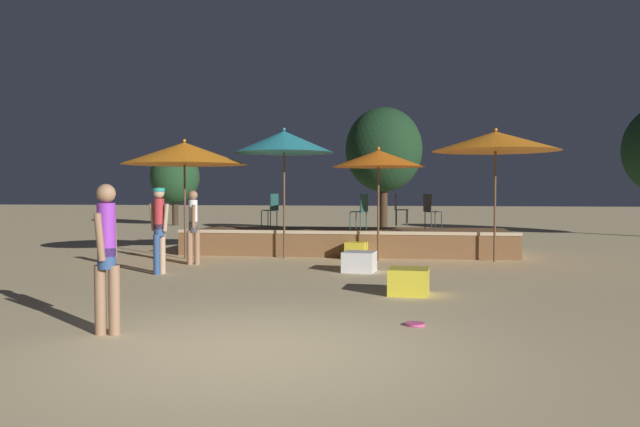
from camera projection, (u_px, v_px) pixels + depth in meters
name	position (u px, v px, depth m)	size (l,w,h in m)	color
ground_plane	(258.00, 352.00, 6.39)	(120.00, 120.00, 0.00)	#D1B784
wooden_deck	(349.00, 241.00, 16.74)	(8.44, 3.10, 0.66)	brown
patio_umbrella_0	(184.00, 154.00, 15.01)	(3.00, 3.00, 2.89)	brown
patio_umbrella_1	(496.00, 141.00, 14.33)	(2.92, 2.92, 3.09)	brown
patio_umbrella_2	(378.00, 159.00, 14.59)	(2.17, 2.17, 2.67)	brown
patio_umbrella_3	(284.00, 142.00, 15.08)	(2.43, 2.43, 3.17)	brown
cube_seat_0	(356.00, 251.00, 14.95)	(0.54, 0.54, 0.42)	yellow
cube_seat_1	(409.00, 281.00, 9.90)	(0.67, 0.67, 0.42)	yellow
cube_seat_2	(359.00, 262.00, 12.66)	(0.70, 0.70, 0.41)	white
person_0	(107.00, 253.00, 7.11)	(0.30, 0.48, 1.73)	#997051
person_2	(159.00, 226.00, 12.26)	(0.47, 0.29, 1.71)	tan
person_3	(193.00, 225.00, 13.86)	(0.28, 0.53, 1.65)	#997051
bistro_chair_0	(272.00, 207.00, 16.83)	(0.45, 0.45, 0.90)	#1E4C47
bistro_chair_1	(430.00, 208.00, 15.80)	(0.47, 0.47, 0.90)	#2D3338
bistro_chair_2	(398.00, 206.00, 17.41)	(0.40, 0.40, 0.90)	#47474C
bistro_chair_3	(361.00, 208.00, 15.75)	(0.46, 0.46, 0.90)	#1E4C47
frisbee_disc	(415.00, 324.00, 7.62)	(0.24, 0.24, 0.03)	#E54C99
background_tree_1	(175.00, 177.00, 29.19)	(2.28, 2.28, 3.54)	#3D2B1C
background_tree_2	(384.00, 150.00, 22.03)	(2.71, 2.71, 4.59)	#3D2B1C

